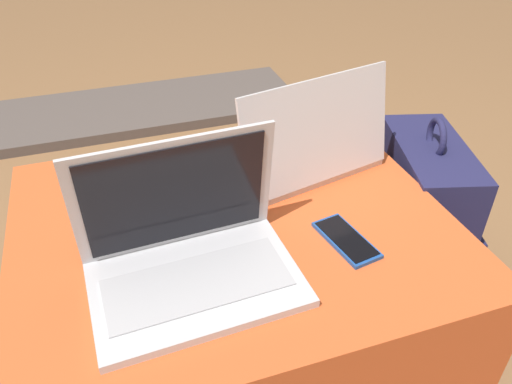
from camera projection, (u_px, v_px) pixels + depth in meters
The scene contains 7 objects.
ground_plane at pixel (237, 355), 1.26m from camera, with size 14.00×14.00×0.00m, color olive.
ottoman at pixel (235, 295), 1.14m from camera, with size 0.87×0.72×0.43m.
laptop_near at pixel (189, 253), 0.86m from camera, with size 0.37×0.25×0.25m.
laptop_far at pixel (300, 151), 1.14m from camera, with size 0.41×0.31×0.24m.
cell_phone at pixel (346, 240), 0.96m from camera, with size 0.09×0.15×0.01m.
backpack at pixel (421, 219), 1.37m from camera, with size 0.29×0.39×0.52m.
fireplace_hearth at pixel (149, 107), 2.38m from camera, with size 1.40×0.50×0.04m.
Camera 1 is at (-0.21, -0.77, 1.07)m, focal length 35.00 mm.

